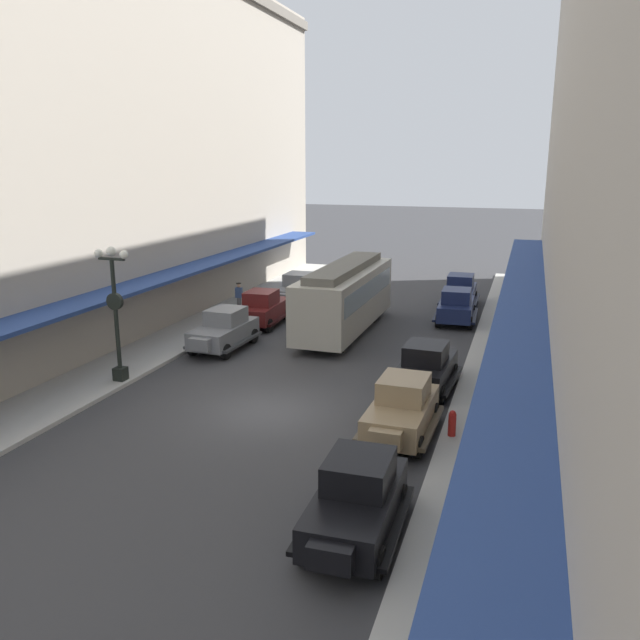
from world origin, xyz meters
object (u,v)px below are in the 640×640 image
object	(u,v)px
parked_car_6	(224,329)
pedestrian_0	(492,350)
pedestrian_2	(239,297)
parked_car_2	(297,289)
parked_car_3	(356,497)
fire_hydrant	(452,423)
streetcar	(345,295)
lamp_post_with_clock	(115,308)
parked_car_4	(402,407)
pedestrian_1	(524,357)
parked_car_0	(426,365)
parked_car_1	(456,305)
parked_car_7	(460,290)
parked_car_5	(263,307)

from	to	relation	value
parked_car_6	pedestrian_0	distance (m)	11.80
pedestrian_0	pedestrian_2	xyz separation A→B (m)	(-13.92, 6.05, 0.02)
parked_car_2	parked_car_3	distance (m)	24.45
parked_car_3	fire_hydrant	world-z (taller)	parked_car_3
streetcar	lamp_post_with_clock	distance (m)	11.79
parked_car_4	lamp_post_with_clock	distance (m)	11.48
streetcar	pedestrian_1	bearing A→B (deg)	-30.41
lamp_post_with_clock	parked_car_4	bearing A→B (deg)	-7.20
parked_car_0	pedestrian_1	bearing A→B (deg)	29.98
parked_car_1	parked_car_2	distance (m)	9.63
parked_car_7	lamp_post_with_clock	distance (m)	20.95
lamp_post_with_clock	pedestrian_0	size ratio (longest dim) A/B	3.15
parked_car_0	fire_hydrant	distance (m)	4.53
parked_car_6	pedestrian_2	distance (m)	6.51
streetcar	pedestrian_2	xyz separation A→B (m)	(-6.54, 1.65, -0.89)
parked_car_1	parked_car_6	bearing A→B (deg)	-139.10
fire_hydrant	pedestrian_0	size ratio (longest dim) A/B	0.50
parked_car_5	pedestrian_2	distance (m)	2.58
streetcar	lamp_post_with_clock	xyz separation A→B (m)	(-6.12, -10.02, 1.08)
parked_car_2	parked_car_3	size ratio (longest dim) A/B	1.00
parked_car_7	pedestrian_1	distance (m)	13.34
parked_car_5	pedestrian_2	bearing A→B (deg)	143.33
parked_car_1	lamp_post_with_clock	world-z (taller)	lamp_post_with_clock
parked_car_4	pedestrian_0	bearing A→B (deg)	71.90
parked_car_1	parked_car_7	world-z (taller)	same
pedestrian_2	parked_car_2	bearing A→B (deg)	60.17
pedestrian_0	pedestrian_1	size ratio (longest dim) A/B	0.98
parked_car_2	pedestrian_2	world-z (taller)	parked_car_2
parked_car_2	parked_car_1	bearing A→B (deg)	-9.58
parked_car_0	pedestrian_0	size ratio (longest dim) A/B	2.63
fire_hydrant	parked_car_4	bearing A→B (deg)	-174.77
parked_car_0	pedestrian_0	world-z (taller)	parked_car_0
pedestrian_1	pedestrian_2	distance (m)	16.55
lamp_post_with_clock	pedestrian_0	world-z (taller)	lamp_post_with_clock
parked_car_5	pedestrian_2	world-z (taller)	parked_car_5
parked_car_2	parked_car_4	distance (m)	19.26
parked_car_2	parked_car_5	xyz separation A→B (m)	(-0.02, -5.19, 0.00)
parked_car_4	parked_car_5	distance (m)	14.98
parked_car_3	streetcar	bearing A→B (deg)	106.69
parked_car_5	fire_hydrant	world-z (taller)	parked_car_5
streetcar	parked_car_0	bearing A→B (deg)	-53.72
pedestrian_2	pedestrian_1	bearing A→B (deg)	-23.87
fire_hydrant	pedestrian_1	world-z (taller)	pedestrian_1
parked_car_1	parked_car_7	bearing A→B (deg)	93.50
parked_car_1	parked_car_7	xyz separation A→B (m)	(-0.25, 4.04, 0.00)
parked_car_6	parked_car_0	bearing A→B (deg)	-14.74
parked_car_4	pedestrian_0	world-z (taller)	parked_car_4
parked_car_3	parked_car_4	distance (m)	5.76
parked_car_5	pedestrian_1	size ratio (longest dim) A/B	2.58
fire_hydrant	pedestrian_0	bearing A→B (deg)	83.76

